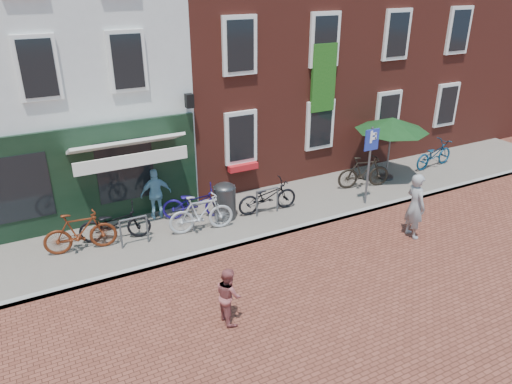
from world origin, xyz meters
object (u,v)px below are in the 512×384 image
parasol (392,122)px  bicycle_3 (201,213)px  bicycle_2 (194,202)px  bicycle_0 (115,223)px  boy (228,295)px  cafe_person (156,194)px  parking_sign (370,153)px  bicycle_4 (267,196)px  woman (415,206)px  bicycle_6 (434,154)px  bicycle_5 (364,172)px  bicycle_1 (80,232)px  litter_bin (225,199)px

parasol → bicycle_3: bearing=-175.5°
bicycle_2 → bicycle_0: bearing=114.4°
bicycle_3 → boy: bearing=174.6°
cafe_person → bicycle_2: cafe_person is taller
parking_sign → cafe_person: parking_sign is taller
boy → cafe_person: size_ratio=0.82×
cafe_person → bicycle_4: bearing=163.5°
boy → bicycle_2: size_ratio=0.67×
boy → bicycle_3: size_ratio=0.69×
boy → bicycle_3: bearing=-13.9°
woman → bicycle_3: 5.88m
boy → bicycle_6: 11.27m
parasol → woman: bearing=-121.2°
parking_sign → bicycle_5: size_ratio=1.36×
parasol → bicycle_2: parasol is taller
bicycle_2 → bicycle_1: bearing=115.8°
parking_sign → bicycle_1: parking_sign is taller
bicycle_1 → boy: bearing=-144.6°
bicycle_1 → bicycle_0: bearing=-72.6°
parking_sign → parasol: parking_sign is taller
litter_bin → bicycle_6: 8.60m
parasol → bicycle_6: size_ratio=1.32×
bicycle_6 → litter_bin: bearing=84.6°
cafe_person → bicycle_1: bearing=26.3°
parking_sign → woman: size_ratio=1.33×
bicycle_2 → bicycle_6: (9.38, -0.22, 0.00)m
litter_bin → bicycle_3: 1.01m
bicycle_4 → bicycle_5: bearing=-84.6°
boy → bicycle_4: (3.10, 3.96, -0.04)m
bicycle_1 → bicycle_2: (3.29, 0.40, -0.05)m
litter_bin → boy: (-1.79, -4.17, -0.08)m
parasol → bicycle_2: size_ratio=1.32×
bicycle_4 → bicycle_6: size_ratio=1.00×
cafe_person → bicycle_3: cafe_person is taller
parasol → bicycle_5: size_ratio=1.36×
boy → bicycle_0: boy is taller
parking_sign → bicycle_1: 8.55m
bicycle_0 → bicycle_5: (8.21, -0.28, 0.05)m
woman → cafe_person: (-6.01, 4.19, -0.07)m
parking_sign → bicycle_3: (-5.23, 0.72, -1.14)m
parasol → bicycle_4: 5.23m
bicycle_0 → bicycle_5: bearing=-79.2°
parasol → bicycle_1: parasol is taller
parking_sign → bicycle_3: 5.40m
parking_sign → bicycle_2: 5.48m
bicycle_2 → bicycle_4: 2.19m
bicycle_0 → bicycle_3: size_ratio=1.03×
bicycle_3 → bicycle_5: 5.98m
parasol → bicycle_2: (-7.08, 0.28, -1.57)m
cafe_person → bicycle_6: cafe_person is taller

